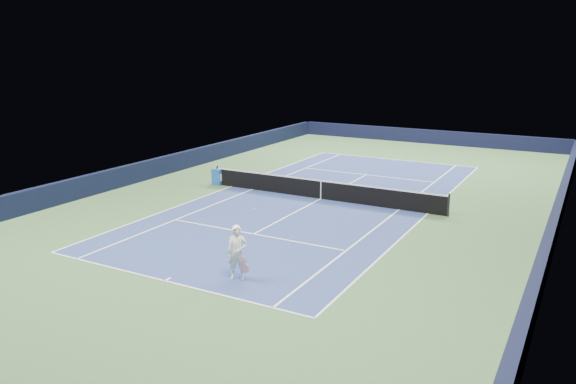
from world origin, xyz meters
The scene contains 19 objects.
ground centered at (0.00, 0.00, 0.00)m, with size 40.00×40.00×0.00m, color #395C32.
wall_far centered at (0.00, 19.82, 0.55)m, with size 22.00×0.35×1.10m, color black.
wall_right centered at (10.82, 0.00, 0.55)m, with size 0.35×40.00×1.10m, color black.
wall_left centered at (-10.82, 0.00, 0.55)m, with size 0.35×40.00×1.10m, color black.
court_surface centered at (0.00, 0.00, 0.00)m, with size 10.97×23.77×0.01m, color navy.
baseline_far centered at (0.00, 11.88, 0.01)m, with size 10.97×0.08×0.00m, color white.
baseline_near centered at (0.00, -11.88, 0.01)m, with size 10.97×0.08×0.00m, color white.
sideline_doubles_right centered at (5.49, 0.00, 0.01)m, with size 0.08×23.77×0.00m, color white.
sideline_doubles_left centered at (-5.49, 0.00, 0.01)m, with size 0.08×23.77×0.00m, color white.
sideline_singles_right centered at (4.12, 0.00, 0.01)m, with size 0.08×23.77×0.00m, color white.
sideline_singles_left centered at (-4.12, 0.00, 0.01)m, with size 0.08×23.77×0.00m, color white.
service_line_far centered at (0.00, 6.40, 0.01)m, with size 8.23×0.08×0.00m, color white.
service_line_near centered at (0.00, -6.40, 0.01)m, with size 8.23×0.08×0.00m, color white.
center_service_line centered at (0.00, 0.00, 0.01)m, with size 0.08×12.80×0.00m, color white.
center_mark_far centered at (0.00, 11.73, 0.01)m, with size 0.08×0.30×0.00m, color white.
center_mark_near centered at (0.00, -11.73, 0.01)m, with size 0.08×0.30×0.00m, color white.
tennis_net centered at (0.00, 0.00, 0.50)m, with size 12.90×0.10×1.07m.
sponsor_cube centered at (-6.40, 0.05, 0.45)m, with size 0.61×0.54×0.91m.
tennis_player centered at (2.01, -10.57, 0.92)m, with size 0.88×1.37×2.19m.
Camera 1 is at (11.79, -24.93, 7.39)m, focal length 35.00 mm.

